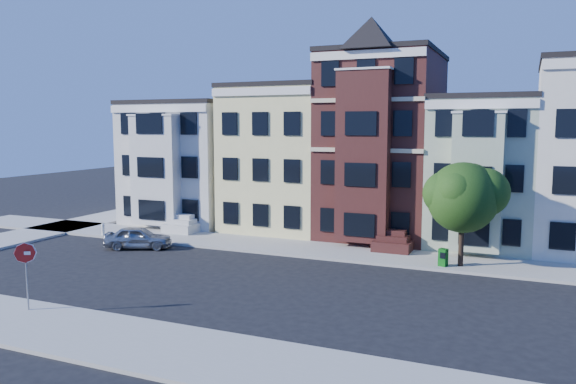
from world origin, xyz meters
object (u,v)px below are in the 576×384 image
at_px(street_tree, 463,202).
at_px(stop_sign, 27,272).
at_px(parked_car, 138,238).
at_px(newspaper_box, 443,257).
at_px(fire_hydrant, 103,230).

xyz_separation_m(street_tree, stop_sign, (-15.14, -14.14, -1.83)).
bearing_deg(stop_sign, parked_car, 85.60).
relative_size(newspaper_box, fire_hydrant, 1.45).
height_order(newspaper_box, fire_hydrant, newspaper_box).
bearing_deg(street_tree, stop_sign, -136.94).
height_order(parked_car, fire_hydrant, parked_car).
bearing_deg(stop_sign, newspaper_box, 22.33).
xyz_separation_m(street_tree, fire_hydrant, (-23.04, -0.83, -3.06)).
bearing_deg(street_tree, newspaper_box, -153.83).
xyz_separation_m(fire_hydrant, stop_sign, (7.90, -13.31, 1.23)).
xyz_separation_m(newspaper_box, stop_sign, (-14.30, -13.73, 1.08)).
distance_m(newspaper_box, stop_sign, 19.86).
distance_m(fire_hydrant, stop_sign, 15.53).
relative_size(parked_car, stop_sign, 1.30).
bearing_deg(fire_hydrant, stop_sign, -59.31).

